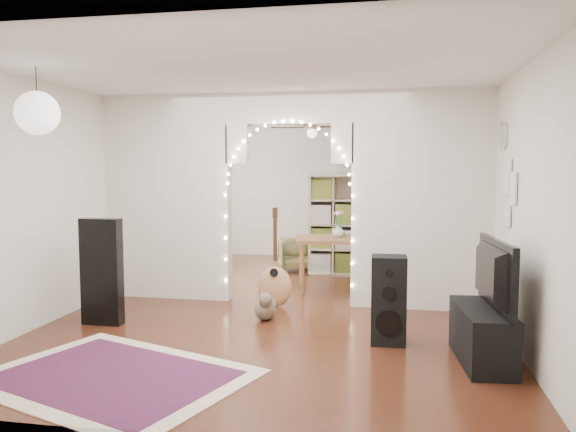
% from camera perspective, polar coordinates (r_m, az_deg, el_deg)
% --- Properties ---
extents(floor, '(7.50, 7.50, 0.00)m').
position_cam_1_polar(floor, '(7.41, 0.15, -8.73)').
color(floor, black).
rests_on(floor, ground).
extents(ceiling, '(5.00, 7.50, 0.02)m').
position_cam_1_polar(ceiling, '(7.25, 0.15, 12.46)').
color(ceiling, white).
rests_on(ceiling, wall_back).
extents(wall_back, '(5.00, 0.02, 2.70)m').
position_cam_1_polar(wall_back, '(10.91, 3.76, 2.86)').
color(wall_back, silver).
rests_on(wall_back, floor).
extents(wall_front, '(5.00, 0.02, 2.70)m').
position_cam_1_polar(wall_front, '(3.60, -10.84, -1.62)').
color(wall_front, silver).
rests_on(wall_front, floor).
extents(wall_left, '(0.02, 7.50, 2.70)m').
position_cam_1_polar(wall_left, '(8.05, -17.65, 1.86)').
color(wall_left, silver).
rests_on(wall_left, floor).
extents(wall_right, '(0.02, 7.50, 2.70)m').
position_cam_1_polar(wall_right, '(7.18, 20.17, 1.44)').
color(wall_right, silver).
rests_on(wall_right, floor).
extents(divider_wall, '(5.00, 0.20, 2.70)m').
position_cam_1_polar(divider_wall, '(7.20, 0.15, 2.35)').
color(divider_wall, silver).
rests_on(divider_wall, floor).
extents(fairy_lights, '(1.64, 0.04, 1.60)m').
position_cam_1_polar(fairy_lights, '(7.07, -0.04, 3.32)').
color(fairy_lights, '#FFEABF').
rests_on(fairy_lights, divider_wall).
extents(window, '(0.04, 1.20, 1.40)m').
position_cam_1_polar(window, '(9.65, -12.44, 3.36)').
color(window, white).
rests_on(window, wall_left).
extents(wall_clock, '(0.03, 0.31, 0.31)m').
position_cam_1_polar(wall_clock, '(6.59, 21.05, 7.65)').
color(wall_clock, white).
rests_on(wall_clock, wall_right).
extents(picture_frames, '(0.02, 0.50, 0.70)m').
position_cam_1_polar(picture_frames, '(6.19, 21.54, 2.26)').
color(picture_frames, white).
rests_on(picture_frames, wall_right).
extents(paper_lantern, '(0.40, 0.40, 0.40)m').
position_cam_1_polar(paper_lantern, '(5.69, -24.11, 9.52)').
color(paper_lantern, white).
rests_on(paper_lantern, ceiling).
extents(ceiling_fan, '(1.10, 1.10, 0.30)m').
position_cam_1_polar(ceiling_fan, '(9.19, 2.46, 9.01)').
color(ceiling_fan, '#BC8E3E').
rests_on(ceiling_fan, ceiling).
extents(area_rug, '(2.55, 2.24, 0.02)m').
position_cam_1_polar(area_rug, '(5.10, -17.37, -15.30)').
color(area_rug, maroon).
rests_on(area_rug, floor).
extents(guitar_case, '(0.46, 0.16, 1.19)m').
position_cam_1_polar(guitar_case, '(6.61, -18.39, -5.38)').
color(guitar_case, black).
rests_on(guitar_case, floor).
extents(acoustic_guitar, '(0.45, 0.26, 1.06)m').
position_cam_1_polar(acoustic_guitar, '(7.09, -1.32, -5.51)').
color(acoustic_guitar, '#BB7E4B').
rests_on(acoustic_guitar, floor).
extents(tabby_cat, '(0.32, 0.57, 0.38)m').
position_cam_1_polar(tabby_cat, '(6.54, -2.29, -9.21)').
color(tabby_cat, brown).
rests_on(tabby_cat, floor).
extents(floor_speaker, '(0.35, 0.32, 0.88)m').
position_cam_1_polar(floor_speaker, '(5.72, 10.18, -8.41)').
color(floor_speaker, black).
rests_on(floor_speaker, floor).
extents(media_console, '(0.49, 1.03, 0.50)m').
position_cam_1_polar(media_console, '(5.44, 19.13, -11.38)').
color(media_console, black).
rests_on(media_console, floor).
extents(tv, '(0.24, 1.08, 0.62)m').
position_cam_1_polar(tv, '(5.31, 19.30, -5.58)').
color(tv, black).
rests_on(tv, media_console).
extents(bookcase, '(1.64, 0.64, 1.64)m').
position_cam_1_polar(bookcase, '(9.18, 7.19, -0.89)').
color(bookcase, '#CBB793').
rests_on(bookcase, floor).
extents(dining_table, '(1.33, 1.01, 0.76)m').
position_cam_1_polar(dining_table, '(8.06, 5.12, -2.69)').
color(dining_table, brown).
rests_on(dining_table, floor).
extents(flower_vase, '(0.21, 0.21, 0.19)m').
position_cam_1_polar(flower_vase, '(8.04, 5.13, -1.50)').
color(flower_vase, silver).
rests_on(flower_vase, dining_table).
extents(dining_chair_left, '(0.74, 0.75, 0.54)m').
position_cam_1_polar(dining_chair_left, '(9.62, 0.86, -3.89)').
color(dining_chair_left, brown).
rests_on(dining_chair_left, floor).
extents(dining_chair_right, '(0.69, 0.70, 0.54)m').
position_cam_1_polar(dining_chair_right, '(9.29, 10.58, -4.29)').
color(dining_chair_right, brown).
rests_on(dining_chair_right, floor).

